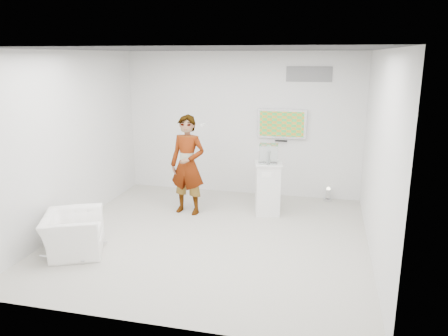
% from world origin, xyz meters
% --- Properties ---
extents(room, '(5.01, 5.01, 3.00)m').
position_xyz_m(room, '(0.00, 0.00, 1.50)').
color(room, '#A5A197').
rests_on(room, ground).
extents(tv, '(1.00, 0.08, 0.60)m').
position_xyz_m(tv, '(0.85, 2.45, 1.55)').
color(tv, silver).
rests_on(tv, room).
extents(logo_decal, '(0.90, 0.02, 0.30)m').
position_xyz_m(logo_decal, '(1.35, 2.49, 2.55)').
color(logo_decal, slate).
rests_on(logo_decal, room).
extents(person, '(0.74, 0.55, 1.87)m').
position_xyz_m(person, '(-0.73, 1.03, 0.93)').
color(person, white).
rests_on(person, room).
extents(armchair, '(1.13, 1.19, 0.61)m').
position_xyz_m(armchair, '(-1.88, -1.04, 0.31)').
color(armchair, white).
rests_on(armchair, room).
extents(pedestal, '(0.58, 0.58, 0.99)m').
position_xyz_m(pedestal, '(0.74, 1.31, 0.50)').
color(pedestal, silver).
rests_on(pedestal, room).
extents(floor_uplight, '(0.24, 0.24, 0.28)m').
position_xyz_m(floor_uplight, '(1.86, 2.33, 0.14)').
color(floor_uplight, silver).
rests_on(floor_uplight, room).
extents(vitrine, '(0.36, 0.36, 0.34)m').
position_xyz_m(vitrine, '(0.74, 1.31, 1.16)').
color(vitrine, silver).
rests_on(vitrine, pedestal).
extents(console, '(0.06, 0.17, 0.23)m').
position_xyz_m(console, '(0.74, 1.31, 1.11)').
color(console, silver).
rests_on(console, pedestal).
extents(wii_remote, '(0.06, 0.15, 0.04)m').
position_xyz_m(wii_remote, '(-0.46, 1.14, 1.68)').
color(wii_remote, silver).
rests_on(wii_remote, person).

